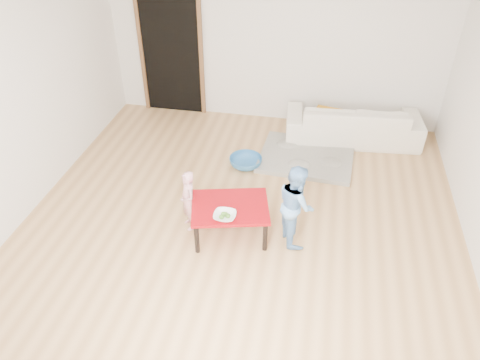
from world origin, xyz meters
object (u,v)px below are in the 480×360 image
(red_table, at_px, (230,220))
(bowl, at_px, (225,216))
(sofa, at_px, (353,122))
(basin, at_px, (246,162))
(child_pink, at_px, (188,201))
(child_blue, at_px, (296,204))

(red_table, distance_m, bowl, 0.32)
(sofa, xyz_separation_m, basin, (-1.40, -1.03, -0.21))
(red_table, height_order, child_pink, child_pink)
(bowl, xyz_separation_m, basin, (-0.07, 1.59, -0.37))
(sofa, relative_size, bowl, 8.18)
(basin, bearing_deg, sofa, 36.28)
(bowl, relative_size, basin, 0.53)
(sofa, distance_m, child_pink, 2.97)
(child_pink, bearing_deg, basin, 127.97)
(red_table, height_order, bowl, bowl)
(red_table, bearing_deg, bowl, -92.60)
(child_pink, xyz_separation_m, basin, (0.40, 1.33, -0.30))
(red_table, relative_size, child_pink, 1.12)
(sofa, height_order, child_blue, child_blue)
(bowl, relative_size, child_blue, 0.25)
(sofa, bearing_deg, basin, 31.21)
(basin, bearing_deg, child_blue, -59.05)
(sofa, xyz_separation_m, child_pink, (-1.80, -2.36, 0.09))
(bowl, bearing_deg, red_table, 87.40)
(basin, bearing_deg, child_pink, -106.86)
(red_table, relative_size, basin, 1.86)
(red_table, distance_m, child_blue, 0.75)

